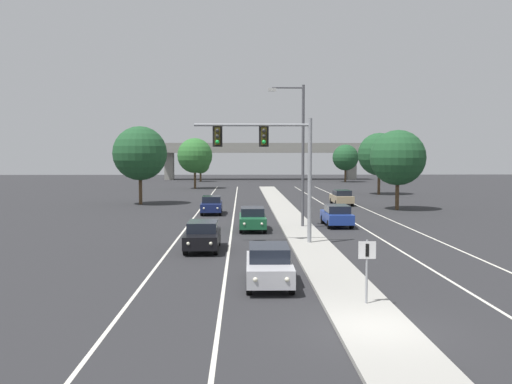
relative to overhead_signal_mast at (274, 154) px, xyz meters
name	(u,v)px	position (x,y,z in m)	size (l,w,h in m)	color
ground_plane	(376,331)	(2.15, -15.96, -5.29)	(260.00, 260.00, 0.00)	#28282B
median_island	(306,238)	(2.15, 2.04, -5.21)	(2.40, 110.00, 0.15)	#9E9B93
lane_stripe_oncoming_center	(232,225)	(-2.55, 9.04, -5.28)	(0.14, 100.00, 0.01)	silver
lane_stripe_receding_center	(358,225)	(6.85, 9.04, -5.28)	(0.14, 100.00, 0.01)	silver
edge_stripe_left	(188,226)	(-5.85, 9.04, -5.28)	(0.14, 100.00, 0.01)	silver
edge_stripe_right	(402,225)	(10.15, 9.04, -5.28)	(0.14, 100.00, 0.01)	silver
overhead_signal_mast	(274,154)	(0.00, 0.00, 0.00)	(6.77, 0.44, 7.20)	gray
median_sign_post	(367,262)	(2.44, -13.40, -3.70)	(0.60, 0.10, 2.20)	gray
street_lamp_median	(300,147)	(2.28, 7.36, 0.51)	(2.58, 0.28, 10.00)	#4C4C51
car_oncoming_silver	(269,265)	(-0.74, -9.94, -4.47)	(1.86, 4.49, 1.58)	#B7B7BC
car_oncoming_black	(203,235)	(-3.99, -1.62, -4.47)	(1.83, 4.47, 1.58)	black
car_oncoming_green	(252,218)	(-1.10, 6.40, -4.47)	(1.82, 4.47, 1.58)	#195633
car_oncoming_navy	(212,205)	(-4.51, 17.19, -4.47)	(1.88, 4.49, 1.58)	#141E4C
car_receding_blue	(337,215)	(5.13, 8.36, -4.47)	(1.84, 4.48, 1.58)	navy
car_receding_tan	(342,197)	(8.57, 25.54, -4.47)	(1.89, 4.50, 1.58)	tan
overpass_bridge	(261,152)	(2.15, 85.29, 0.50)	(42.40, 6.40, 7.65)	gray
tree_far_left_a	(201,164)	(-9.86, 76.59, -1.93)	(3.56, 3.56, 5.15)	#4C3823
tree_far_left_c	(195,156)	(-9.07, 54.12, -0.19)	(5.40, 5.40, 7.81)	#4C3823
tree_far_right_a	(379,154)	(16.24, 40.82, 0.01)	(5.61, 5.61, 8.11)	#4C3823
tree_far_left_b	(140,153)	(-12.54, 26.91, 0.10)	(5.70, 5.70, 8.24)	#4C3823
tree_far_right_b	(398,158)	(12.94, 20.37, -0.33)	(5.25, 5.25, 7.59)	#4C3823
tree_far_right_c	(345,158)	(17.98, 74.10, -0.59)	(4.97, 4.97, 7.19)	#4C3823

